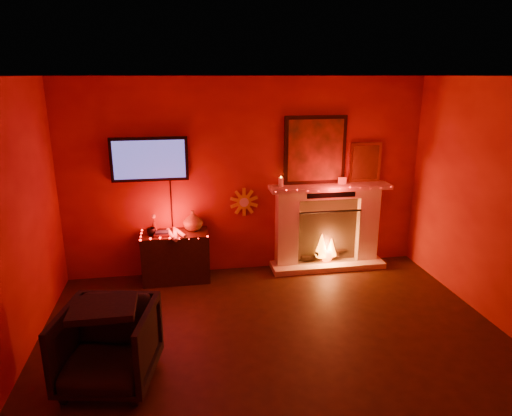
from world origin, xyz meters
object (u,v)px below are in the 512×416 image
Objects in this scene: tv at (150,159)px; armchair at (108,346)px; fireplace at (327,218)px; sunburst_clock at (244,202)px; console_table at (177,254)px.

armchair is at bearing -98.29° from tv.
fireplace is 1.76× the size of tv.
armchair is (-0.33, -2.30, -1.27)m from tv.
sunburst_clock is 0.42× the size of console_table.
tv is 1.41m from sunburst_clock.
tv is 1.30× the size of console_table.
sunburst_clock is 2.88m from armchair.
fireplace is 5.45× the size of sunburst_clock.
console_table is at bearing -176.67° from fireplace.
sunburst_clock is at bearing 12.66° from console_table.
armchair is (-1.58, -2.32, -0.63)m from sunburst_clock.
tv is at bearing -178.76° from sunburst_clock.
sunburst_clock is 1.16m from console_table.
fireplace is 2.28× the size of console_table.
fireplace is 1.23m from sunburst_clock.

